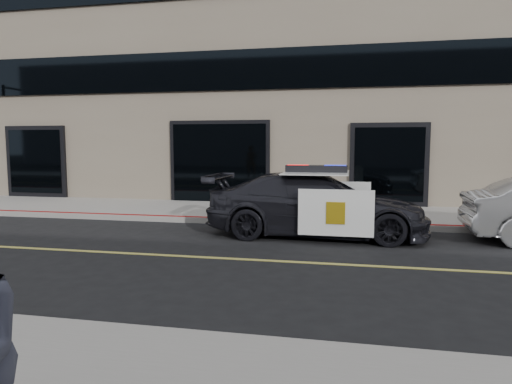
# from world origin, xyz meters

# --- Properties ---
(ground) EXTENTS (120.00, 120.00, 0.00)m
(ground) POSITION_xyz_m (0.00, 0.00, 0.00)
(ground) COLOR black
(ground) RESTS_ON ground
(sidewalk_n) EXTENTS (60.00, 3.50, 0.15)m
(sidewalk_n) POSITION_xyz_m (0.00, 5.25, 0.07)
(sidewalk_n) COLOR gray
(sidewalk_n) RESTS_ON ground
(building_n) EXTENTS (60.00, 7.00, 12.00)m
(building_n) POSITION_xyz_m (0.00, 10.50, 6.00)
(building_n) COLOR #756856
(building_n) RESTS_ON ground
(police_car) EXTENTS (2.27, 4.95, 1.62)m
(police_car) POSITION_xyz_m (2.58, 2.45, 0.73)
(police_car) COLOR black
(police_car) RESTS_ON ground
(fire_hydrant) EXTENTS (0.37, 0.51, 0.81)m
(fire_hydrant) POSITION_xyz_m (-0.10, 3.99, 0.53)
(fire_hydrant) COLOR silver
(fire_hydrant) RESTS_ON sidewalk_n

